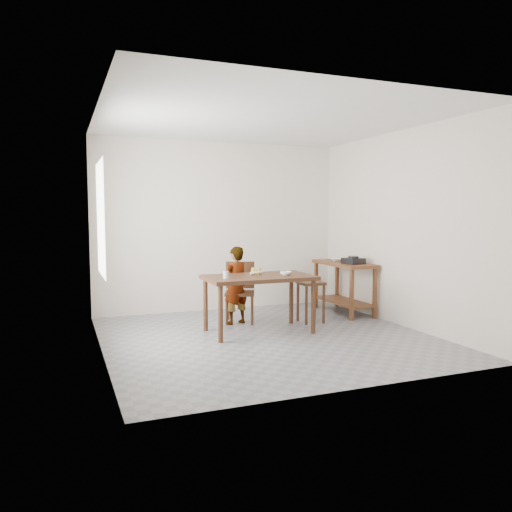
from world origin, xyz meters
name	(u,v)px	position (x,y,z in m)	size (l,w,h in m)	color
floor	(268,339)	(0.00, 0.00, -0.02)	(4.00, 4.00, 0.04)	slate
ceiling	(268,118)	(0.00, 0.00, 2.72)	(4.00, 4.00, 0.04)	white
wall_back	(219,226)	(0.00, 2.02, 1.35)	(4.00, 0.04, 2.70)	white
wall_front	(359,238)	(0.00, -2.02, 1.35)	(4.00, 0.04, 2.70)	white
wall_left	(98,233)	(-2.02, 0.00, 1.35)	(0.04, 4.00, 2.70)	white
wall_right	(402,229)	(2.02, 0.00, 1.35)	(0.04, 4.00, 2.70)	white
window_pane	(101,219)	(-1.97, 0.20, 1.50)	(0.02, 1.10, 1.30)	white
dining_table	(259,304)	(0.00, 0.30, 0.38)	(1.40, 0.80, 0.75)	#412515
prep_counter	(344,288)	(1.72, 1.00, 0.40)	(0.50, 1.20, 0.80)	brown
child	(236,285)	(-0.12, 0.88, 0.55)	(0.40, 0.26, 1.10)	silver
dining_chair	(240,293)	(-0.03, 0.96, 0.43)	(0.41, 0.41, 0.86)	#412515
stool	(311,302)	(0.92, 0.59, 0.29)	(0.33, 0.33, 0.59)	#412515
glass_tumbler	(226,275)	(-0.48, 0.21, 0.79)	(0.07, 0.07, 0.09)	silver
small_bowl	(286,273)	(0.35, 0.22, 0.77)	(0.15, 0.15, 0.05)	white
banana	(256,272)	(0.00, 0.40, 0.78)	(0.18, 0.13, 0.07)	yellow
serving_bowl	(337,260)	(1.68, 1.16, 0.82)	(0.19, 0.19, 0.05)	white
gas_burner	(353,261)	(1.72, 0.74, 0.84)	(0.26, 0.26, 0.09)	black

